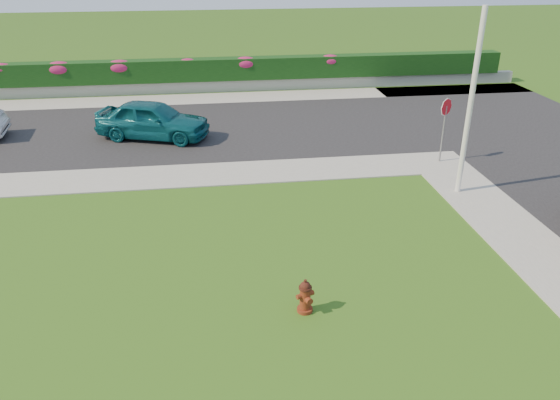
{
  "coord_description": "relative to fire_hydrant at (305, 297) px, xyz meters",
  "views": [
    {
      "loc": [
        -1.05,
        -8.18,
        7.08
      ],
      "look_at": [
        0.74,
        4.82,
        0.9
      ],
      "focal_mm": 35.0,
      "sensor_mm": 36.0,
      "label": 1
    }
  ],
  "objects": [
    {
      "name": "fire_hydrant",
      "position": [
        0.0,
        0.0,
        0.0
      ],
      "size": [
        0.41,
        0.39,
        0.78
      ],
      "rotation": [
        0.0,
        0.0,
        0.36
      ],
      "color": "#53250D",
      "rests_on": "ground"
    },
    {
      "name": "flower_clump_b",
      "position": [
        -8.99,
        19.36,
        1.05
      ],
      "size": [
        1.39,
        0.9,
        0.7
      ],
      "primitive_type": "ellipsoid",
      "color": "#C0216D",
      "rests_on": "hedge"
    },
    {
      "name": "ground",
      "position": [
        -0.77,
        -1.14,
        -0.37
      ],
      "size": [
        120.0,
        120.0,
        0.0
      ],
      "primitive_type": "plane",
      "color": "black",
      "rests_on": "ground"
    },
    {
      "name": "flower_clump_d",
      "position": [
        -2.66,
        19.36,
        1.12
      ],
      "size": [
        1.03,
        0.66,
        0.52
      ],
      "primitive_type": "ellipsoid",
      "color": "#C0216D",
      "rests_on": "hedge"
    },
    {
      "name": "flower_clump_c",
      "position": [
        -6.06,
        19.36,
        1.05
      ],
      "size": [
        1.38,
        0.89,
        0.69
      ],
      "primitive_type": "ellipsoid",
      "color": "#C0216D",
      "rests_on": "hedge"
    },
    {
      "name": "stop_sign",
      "position": [
        6.31,
        7.95,
        1.34
      ],
      "size": [
        0.54,
        0.37,
        2.33
      ],
      "rotation": [
        0.0,
        0.0,
        0.2
      ],
      "color": "slate",
      "rests_on": "ground"
    },
    {
      "name": "sidewalk_far",
      "position": [
        -6.77,
        7.86,
        -0.35
      ],
      "size": [
        24.0,
        2.0,
        0.04
      ],
      "primitive_type": "cube",
      "color": "gray",
      "rests_on": "ground"
    },
    {
      "name": "flower_clump_a",
      "position": [
        -11.72,
        19.36,
        1.1
      ],
      "size": [
        1.13,
        0.72,
        0.56
      ],
      "primitive_type": "ellipsoid",
      "color": "#C0216D",
      "rests_on": "hedge"
    },
    {
      "name": "retaining_wall",
      "position": [
        -1.77,
        19.36,
        -0.07
      ],
      "size": [
        34.0,
        0.4,
        0.6
      ],
      "primitive_type": "cube",
      "color": "gray",
      "rests_on": "ground"
    },
    {
      "name": "hedge",
      "position": [
        -1.77,
        19.46,
        0.78
      ],
      "size": [
        32.0,
        0.9,
        1.1
      ],
      "primitive_type": "cube",
      "color": "black",
      "rests_on": "retaining_wall"
    },
    {
      "name": "flower_clump_f",
      "position": [
        4.81,
        19.36,
        1.09
      ],
      "size": [
        1.22,
        0.78,
        0.61
      ],
      "primitive_type": "ellipsoid",
      "color": "#C0216D",
      "rests_on": "hedge"
    },
    {
      "name": "street_far",
      "position": [
        -5.77,
        12.86,
        -0.35
      ],
      "size": [
        26.0,
        8.0,
        0.04
      ],
      "primitive_type": "cube",
      "color": "black",
      "rests_on": "ground"
    },
    {
      "name": "utility_pole",
      "position": [
        5.84,
        5.39,
        2.41
      ],
      "size": [
        0.16,
        0.16,
        5.57
      ],
      "primitive_type": "cylinder",
      "color": "silver",
      "rests_on": "ground"
    },
    {
      "name": "curb_corner",
      "position": [
        6.23,
        7.86,
        -0.35
      ],
      "size": [
        2.0,
        2.0,
        0.04
      ],
      "primitive_type": "cube",
      "color": "gray",
      "rests_on": "ground"
    },
    {
      "name": "sidewalk_beyond",
      "position": [
        -1.77,
        17.86,
        -0.35
      ],
      "size": [
        34.0,
        2.0,
        0.04
      ],
      "primitive_type": "cube",
      "color": "gray",
      "rests_on": "ground"
    },
    {
      "name": "sedan_teal",
      "position": [
        -3.95,
        11.95,
        0.42
      ],
      "size": [
        4.76,
        3.14,
        1.5
      ],
      "primitive_type": "imported",
      "rotation": [
        0.0,
        0.0,
        1.23
      ],
      "color": "#0B4B56",
      "rests_on": "street_far"
    },
    {
      "name": "flower_clump_e",
      "position": [
        0.32,
        19.36,
        1.07
      ],
      "size": [
        1.32,
        0.85,
        0.66
      ],
      "primitive_type": "ellipsoid",
      "color": "#C0216D",
      "rests_on": "hedge"
    }
  ]
}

